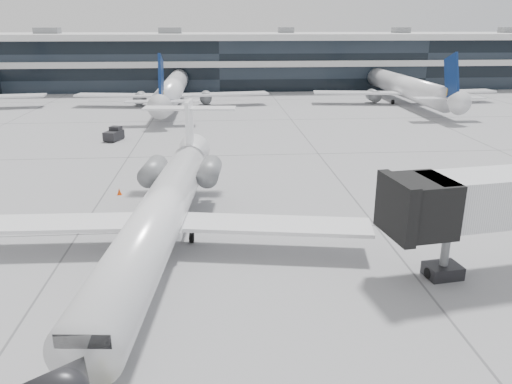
{
  "coord_description": "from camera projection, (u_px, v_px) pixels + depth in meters",
  "views": [
    {
      "loc": [
        -0.65,
        -30.97,
        13.16
      ],
      "look_at": [
        1.78,
        0.15,
        2.6
      ],
      "focal_mm": 35.0,
      "sensor_mm": 36.0,
      "label": 1
    }
  ],
  "objects": [
    {
      "name": "ground",
      "position": [
        230.0,
        230.0,
        33.52
      ],
      "size": [
        220.0,
        220.0,
        0.0
      ],
      "primitive_type": "plane",
      "color": "gray",
      "rests_on": "ground"
    },
    {
      "name": "terminal",
      "position": [
        219.0,
        63.0,
        109.35
      ],
      "size": [
        170.0,
        22.0,
        10.0
      ],
      "primitive_type": "cube",
      "color": "black",
      "rests_on": "ground"
    },
    {
      "name": "bg_jet_center",
      "position": [
        174.0,
        105.0,
        84.87
      ],
      "size": [
        32.0,
        40.0,
        9.6
      ],
      "primitive_type": null,
      "color": "white",
      "rests_on": "ground"
    },
    {
      "name": "bg_jet_right",
      "position": [
        403.0,
        102.0,
        87.82
      ],
      "size": [
        32.0,
        40.0,
        9.6
      ],
      "primitive_type": null,
      "color": "white",
      "rests_on": "ground"
    },
    {
      "name": "regional_jet",
      "position": [
        161.0,
        212.0,
        29.72
      ],
      "size": [
        25.21,
        31.49,
        7.27
      ],
      "rotation": [
        0.0,
        0.0,
        -0.09
      ],
      "color": "white",
      "rests_on": "ground"
    },
    {
      "name": "traffic_cone",
      "position": [
        119.0,
        192.0,
        40.35
      ],
      "size": [
        0.46,
        0.46,
        0.55
      ],
      "rotation": [
        0.0,
        0.0,
        -0.26
      ],
      "color": "#E5470C",
      "rests_on": "ground"
    },
    {
      "name": "far_tug",
      "position": [
        114.0,
        134.0,
        59.01
      ],
      "size": [
        2.23,
        2.85,
        1.59
      ],
      "rotation": [
        0.0,
        0.0,
        -0.35
      ],
      "color": "black",
      "rests_on": "ground"
    }
  ]
}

